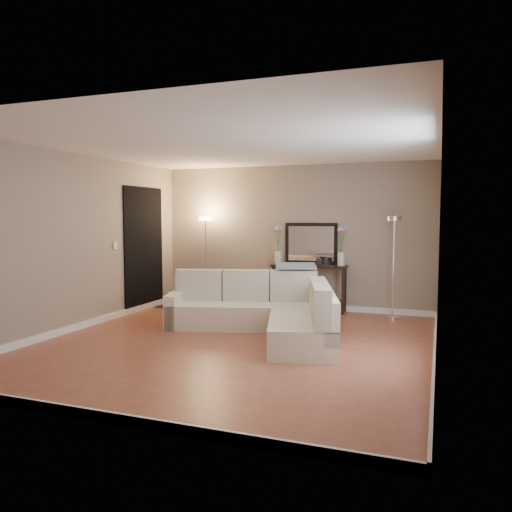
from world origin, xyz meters
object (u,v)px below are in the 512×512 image
(sectional_sofa, at_px, (268,311))
(console_table, at_px, (304,285))
(floor_lamp_unlit, at_px, (394,247))
(floor_lamp_lit, at_px, (206,243))

(sectional_sofa, xyz_separation_m, console_table, (0.07, 1.82, 0.15))
(floor_lamp_unlit, bearing_deg, floor_lamp_lit, 178.53)
(console_table, relative_size, floor_lamp_unlit, 0.81)
(floor_lamp_lit, height_order, floor_lamp_unlit, floor_lamp_unlit)
(console_table, relative_size, floor_lamp_lit, 0.81)
(sectional_sofa, height_order, floor_lamp_lit, floor_lamp_lit)
(sectional_sofa, distance_m, console_table, 1.83)
(sectional_sofa, height_order, console_table, sectional_sofa)
(sectional_sofa, xyz_separation_m, floor_lamp_lit, (-1.82, 1.72, 0.87))
(sectional_sofa, relative_size, floor_lamp_unlit, 1.76)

